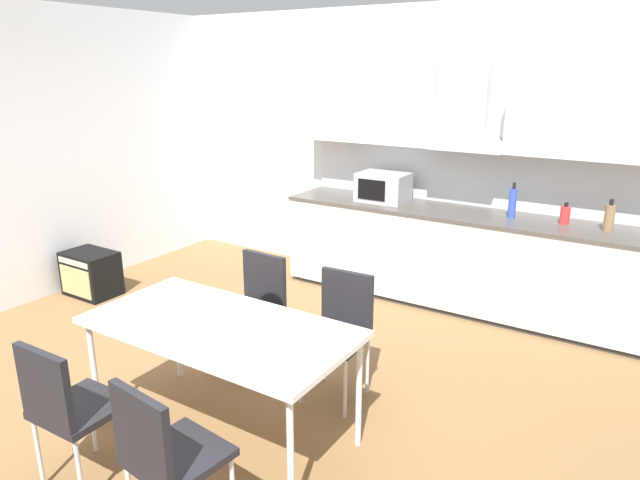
{
  "coord_description": "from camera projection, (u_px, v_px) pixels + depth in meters",
  "views": [
    {
      "loc": [
        2.41,
        -2.57,
        2.2
      ],
      "look_at": [
        0.32,
        0.73,
        1.0
      ],
      "focal_mm": 32.0,
      "sensor_mm": 36.0,
      "label": 1
    }
  ],
  "objects": [
    {
      "name": "bottle_blue",
      "position": [
        512.0,
        203.0,
        4.98
      ],
      "size": [
        0.07,
        0.07,
        0.32
      ],
      "color": "blue",
      "rests_on": "kitchen_counter"
    },
    {
      "name": "kitchen_counter",
      "position": [
        457.0,
        258.0,
        5.37
      ],
      "size": [
        3.42,
        0.68,
        0.91
      ],
      "color": "#333333",
      "rests_on": "ground_plane"
    },
    {
      "name": "chair_near_right",
      "position": [
        163.0,
        450.0,
        2.58
      ],
      "size": [
        0.44,
        0.44,
        0.87
      ],
      "color": "black",
      "rests_on": "ground_plane"
    },
    {
      "name": "wall_back",
      "position": [
        402.0,
        149.0,
        5.8
      ],
      "size": [
        6.5,
        0.1,
        2.76
      ],
      "primitive_type": "cube",
      "color": "silver",
      "rests_on": "ground_plane"
    },
    {
      "name": "ground_plane",
      "position": [
        225.0,
        398.0,
        3.95
      ],
      "size": [
        8.13,
        8.22,
        0.02
      ],
      "primitive_type": "cube",
      "color": "brown"
    },
    {
      "name": "pendant_lamp",
      "position": [
        210.0,
        159.0,
        3.05
      ],
      "size": [
        0.32,
        0.32,
        0.22
      ],
      "primitive_type": "cone",
      "color": "silver"
    },
    {
      "name": "chair_near_left",
      "position": [
        66.0,
        402.0,
        2.94
      ],
      "size": [
        0.41,
        0.41,
        0.87
      ],
      "color": "black",
      "rests_on": "ground_plane"
    },
    {
      "name": "chair_far_left",
      "position": [
        256.0,
        300.0,
        4.22
      ],
      "size": [
        0.41,
        0.41,
        0.87
      ],
      "color": "black",
      "rests_on": "ground_plane"
    },
    {
      "name": "chair_far_right",
      "position": [
        340.0,
        323.0,
        3.85
      ],
      "size": [
        0.42,
        0.42,
        0.87
      ],
      "color": "black",
      "rests_on": "ground_plane"
    },
    {
      "name": "dining_table",
      "position": [
        220.0,
        331.0,
        3.35
      ],
      "size": [
        1.61,
        0.82,
        0.75
      ],
      "color": "white",
      "rests_on": "ground_plane"
    },
    {
      "name": "upper_wall_cabinets",
      "position": [
        474.0,
        109.0,
        5.09
      ],
      "size": [
        3.4,
        0.4,
        0.74
      ],
      "color": "silver"
    },
    {
      "name": "bottle_brown",
      "position": [
        609.0,
        217.0,
        4.6
      ],
      "size": [
        0.08,
        0.08,
        0.26
      ],
      "color": "brown",
      "rests_on": "kitchen_counter"
    },
    {
      "name": "bottle_red",
      "position": [
        565.0,
        215.0,
        4.81
      ],
      "size": [
        0.08,
        0.08,
        0.18
      ],
      "color": "red",
      "rests_on": "kitchen_counter"
    },
    {
      "name": "guitar_amp",
      "position": [
        91.0,
        273.0,
        5.66
      ],
      "size": [
        0.52,
        0.37,
        0.44
      ],
      "color": "black",
      "rests_on": "ground_plane"
    },
    {
      "name": "backsplash_tile",
      "position": [
        474.0,
        179.0,
        5.41
      ],
      "size": [
        3.4,
        0.02,
        0.51
      ],
      "primitive_type": "cube",
      "color": "silver",
      "rests_on": "kitchen_counter"
    },
    {
      "name": "microwave",
      "position": [
        383.0,
        187.0,
        5.6
      ],
      "size": [
        0.48,
        0.35,
        0.28
      ],
      "color": "#ADADB2",
      "rests_on": "kitchen_counter"
    }
  ]
}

